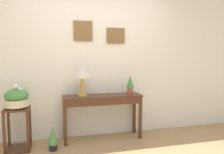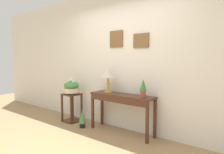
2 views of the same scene
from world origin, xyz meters
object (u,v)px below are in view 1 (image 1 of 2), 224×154
object	(u,v)px
console_table	(103,102)
table_lamp	(82,74)
potted_plant_on_console	(130,84)
potted_plant_floor	(53,138)
planter_bowl_wide	(17,98)
pedestal_stand_left	(18,129)

from	to	relation	value
console_table	table_lamp	bearing A→B (deg)	176.04
potted_plant_on_console	potted_plant_floor	xyz separation A→B (m)	(-1.26, -0.22, -0.72)
potted_plant_on_console	potted_plant_floor	world-z (taller)	potted_plant_on_console
table_lamp	potted_plant_on_console	world-z (taller)	table_lamp
planter_bowl_wide	potted_plant_floor	size ratio (longest dim) A/B	0.98
table_lamp	potted_plant_on_console	bearing A→B (deg)	-2.33
table_lamp	planter_bowl_wide	bearing A→B (deg)	-173.81
potted_plant_on_console	planter_bowl_wide	bearing A→B (deg)	-177.65
table_lamp	pedestal_stand_left	world-z (taller)	table_lamp
planter_bowl_wide	potted_plant_floor	xyz separation A→B (m)	(0.49, -0.15, -0.58)
table_lamp	potted_plant_on_console	size ratio (longest dim) A/B	1.53
console_table	table_lamp	xyz separation A→B (m)	(-0.33, 0.02, 0.47)
table_lamp	planter_bowl_wide	xyz separation A→B (m)	(-0.96, -0.10, -0.32)
table_lamp	potted_plant_floor	size ratio (longest dim) A/B	1.35
pedestal_stand_left	potted_plant_floor	xyz separation A→B (m)	(0.49, -0.15, -0.12)
console_table	potted_plant_floor	size ratio (longest dim) A/B	3.61
table_lamp	planter_bowl_wide	distance (m)	1.02
pedestal_stand_left	potted_plant_floor	bearing A→B (deg)	-17.04
potted_plant_on_console	table_lamp	bearing A→B (deg)	177.67
potted_plant_on_console	planter_bowl_wide	distance (m)	1.76
console_table	potted_plant_floor	bearing A→B (deg)	-163.68
planter_bowl_wide	potted_plant_floor	distance (m)	0.78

